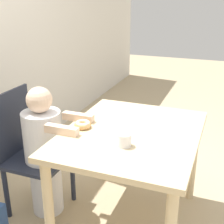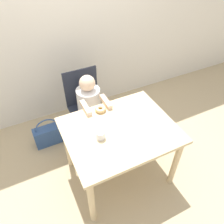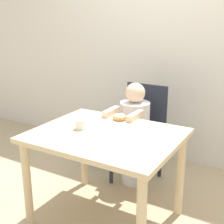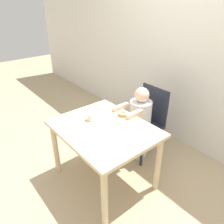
{
  "view_description": "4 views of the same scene",
  "coord_description": "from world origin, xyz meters",
  "px_view_note": "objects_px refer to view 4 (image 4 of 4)",
  "views": [
    {
      "loc": [
        -1.7,
        -0.52,
        1.52
      ],
      "look_at": [
        -0.02,
        0.12,
        0.83
      ],
      "focal_mm": 50.0,
      "sensor_mm": 36.0,
      "label": 1
    },
    {
      "loc": [
        -0.68,
        -1.22,
        2.18
      ],
      "look_at": [
        -0.02,
        0.12,
        0.83
      ],
      "focal_mm": 35.0,
      "sensor_mm": 36.0,
      "label": 2
    },
    {
      "loc": [
        1.08,
        -1.75,
        1.5
      ],
      "look_at": [
        -0.02,
        0.12,
        0.83
      ],
      "focal_mm": 50.0,
      "sensor_mm": 36.0,
      "label": 3
    },
    {
      "loc": [
        1.48,
        -1.12,
        1.88
      ],
      "look_at": [
        -0.02,
        0.12,
        0.83
      ],
      "focal_mm": 35.0,
      "sensor_mm": 36.0,
      "label": 4
    }
  ],
  "objects_px": {
    "donut": "(123,113)",
    "handbag": "(122,126)",
    "chair": "(146,122)",
    "cup": "(91,117)",
    "child_figure": "(139,124)"
  },
  "relations": [
    {
      "from": "handbag",
      "to": "cup",
      "type": "distance_m",
      "value": 1.07
    },
    {
      "from": "chair",
      "to": "donut",
      "type": "bearing_deg",
      "value": -87.99
    },
    {
      "from": "donut",
      "to": "cup",
      "type": "bearing_deg",
      "value": -113.53
    },
    {
      "from": "child_figure",
      "to": "donut",
      "type": "relative_size",
      "value": 8.73
    },
    {
      "from": "child_figure",
      "to": "handbag",
      "type": "relative_size",
      "value": 2.4
    },
    {
      "from": "chair",
      "to": "child_figure",
      "type": "xyz_separation_m",
      "value": [
        0.0,
        -0.13,
        0.02
      ]
    },
    {
      "from": "chair",
      "to": "donut",
      "type": "relative_size",
      "value": 8.21
    },
    {
      "from": "donut",
      "to": "cup",
      "type": "distance_m",
      "value": 0.36
    },
    {
      "from": "child_figure",
      "to": "donut",
      "type": "xyz_separation_m",
      "value": [
        0.01,
        -0.3,
        0.26
      ]
    },
    {
      "from": "chair",
      "to": "handbag",
      "type": "height_order",
      "value": "chair"
    },
    {
      "from": "child_figure",
      "to": "cup",
      "type": "height_order",
      "value": "child_figure"
    },
    {
      "from": "donut",
      "to": "handbag",
      "type": "distance_m",
      "value": 0.92
    },
    {
      "from": "donut",
      "to": "handbag",
      "type": "relative_size",
      "value": 0.27
    },
    {
      "from": "child_figure",
      "to": "cup",
      "type": "xyz_separation_m",
      "value": [
        -0.13,
        -0.63,
        0.27
      ]
    },
    {
      "from": "donut",
      "to": "handbag",
      "type": "height_order",
      "value": "donut"
    }
  ]
}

